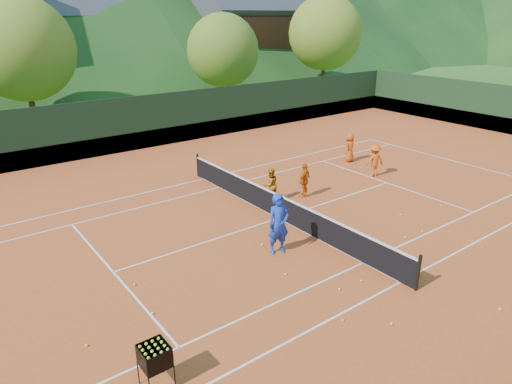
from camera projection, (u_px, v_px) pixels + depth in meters
ground at (279, 219)px, 17.17m from camera, size 400.00×400.00×0.00m
clay_court at (279, 218)px, 17.16m from camera, size 40.00×24.00×0.02m
coach at (279, 224)px, 14.36m from camera, size 0.82×0.64×2.00m
student_a at (270, 185)px, 18.48m from camera, size 0.71×0.56×1.42m
student_b at (304, 180)px, 18.94m from camera, size 0.94×0.64×1.48m
student_c at (350, 148)px, 23.49m from camera, size 0.82×0.63×1.49m
student_d at (374, 161)px, 21.33m from camera, size 1.11×0.81×1.54m
tennis_ball_1 at (361, 281)px, 13.08m from camera, size 0.07×0.07×0.07m
tennis_ball_4 at (262, 245)px, 15.11m from camera, size 0.07×0.07×0.07m
tennis_ball_5 at (401, 214)px, 17.40m from camera, size 0.07×0.07×0.07m
tennis_ball_6 at (392, 324)px, 11.27m from camera, size 0.07×0.07×0.07m
tennis_ball_8 at (134, 284)px, 12.90m from camera, size 0.07×0.07×0.07m
tennis_ball_9 at (159, 370)px, 9.80m from camera, size 0.07×0.07×0.07m
tennis_ball_10 at (286, 274)px, 13.42m from camera, size 0.07×0.07×0.07m
tennis_ball_12 at (441, 205)px, 18.22m from camera, size 0.07×0.07×0.07m
tennis_ball_13 at (340, 289)px, 12.67m from camera, size 0.07×0.07×0.07m
tennis_ball_14 at (343, 320)px, 11.40m from camera, size 0.07×0.07×0.07m
tennis_ball_16 at (354, 250)px, 14.79m from camera, size 0.07×0.07×0.07m
tennis_ball_18 at (405, 237)px, 15.62m from camera, size 0.07×0.07×0.07m
tennis_ball_19 at (422, 231)px, 16.04m from camera, size 0.07×0.07×0.07m
tennis_ball_20 at (86, 345)px, 10.54m from camera, size 0.07×0.07×0.07m
tennis_ball_21 at (500, 309)px, 11.82m from camera, size 0.07×0.07×0.07m
tennis_ball_22 at (153, 313)px, 11.67m from camera, size 0.07×0.07×0.07m
court_lines at (279, 218)px, 17.16m from camera, size 23.83×11.03×0.00m
tennis_net at (279, 206)px, 16.98m from camera, size 0.10×12.07×1.10m
perimeter_fence at (279, 187)px, 16.70m from camera, size 40.40×24.24×3.00m
ball_hopper at (155, 357)px, 9.17m from camera, size 0.57×0.57×1.00m
chalet_mid at (103, 38)px, 44.01m from camera, size 12.65×8.82×11.45m
chalet_right at (245, 33)px, 48.76m from camera, size 11.50×8.82×11.91m
tree_b at (22, 49)px, 27.92m from camera, size 6.40×6.40×8.40m
tree_c at (223, 50)px, 35.24m from camera, size 5.60×5.60×7.35m
tree_d at (325, 33)px, 42.34m from camera, size 6.80×6.80×8.93m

